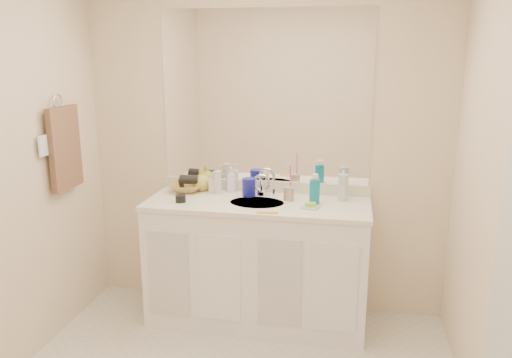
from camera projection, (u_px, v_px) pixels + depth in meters
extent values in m
cube|color=#F5DEBF|center=(265.00, 148.00, 3.58)|extent=(2.60, 0.02, 2.40)
cube|color=#F5DEBF|center=(58.00, 357.00, 1.10)|extent=(2.60, 0.02, 2.40)
cube|color=white|center=(257.00, 264.00, 3.50)|extent=(1.50, 0.55, 0.85)
cube|color=white|center=(257.00, 204.00, 3.39)|extent=(1.52, 0.57, 0.03)
cube|color=silver|center=(264.00, 186.00, 3.63)|extent=(1.52, 0.03, 0.08)
cylinder|color=beige|center=(257.00, 204.00, 3.37)|extent=(0.37, 0.37, 0.02)
cylinder|color=silver|center=(262.00, 188.00, 3.53)|extent=(0.02, 0.02, 0.11)
cube|color=white|center=(265.00, 97.00, 3.48)|extent=(1.48, 0.01, 1.20)
cylinder|color=#161B9E|center=(249.00, 187.00, 3.51)|extent=(0.12, 0.12, 0.13)
cylinder|color=tan|center=(289.00, 194.00, 3.41)|extent=(0.08, 0.08, 0.09)
cylinder|color=#F841B2|center=(290.00, 179.00, 3.38)|extent=(0.02, 0.04, 0.20)
cylinder|color=#0C7D9A|center=(315.00, 192.00, 3.33)|extent=(0.07, 0.07, 0.16)
cylinder|color=silver|center=(343.00, 187.00, 3.40)|extent=(0.07, 0.07, 0.18)
cube|color=silver|center=(310.00, 207.00, 3.24)|extent=(0.13, 0.12, 0.01)
cube|color=#92E838|center=(310.00, 205.00, 3.24)|extent=(0.08, 0.06, 0.03)
cube|color=orange|center=(267.00, 213.00, 3.14)|extent=(0.14, 0.05, 0.01)
cylinder|color=black|center=(181.00, 199.00, 3.37)|extent=(0.09, 0.09, 0.05)
cylinder|color=silver|center=(218.00, 182.00, 3.56)|extent=(0.07, 0.07, 0.17)
imported|color=white|center=(231.00, 180.00, 3.62)|extent=(0.09, 0.09, 0.18)
imported|color=beige|center=(214.00, 182.00, 3.59)|extent=(0.08, 0.08, 0.15)
imported|color=#D2C351|center=(202.00, 179.00, 3.65)|extent=(0.15, 0.15, 0.17)
imported|color=#A88543|center=(187.00, 187.00, 3.64)|extent=(0.25, 0.25, 0.06)
cylinder|color=black|center=(189.00, 179.00, 3.62)|extent=(0.14, 0.08, 0.07)
torus|color=silver|center=(58.00, 102.00, 3.23)|extent=(0.01, 0.11, 0.11)
cube|color=#50382B|center=(65.00, 148.00, 3.30)|extent=(0.04, 0.32, 0.55)
cube|color=white|center=(43.00, 146.00, 3.10)|extent=(0.01, 0.08, 0.13)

